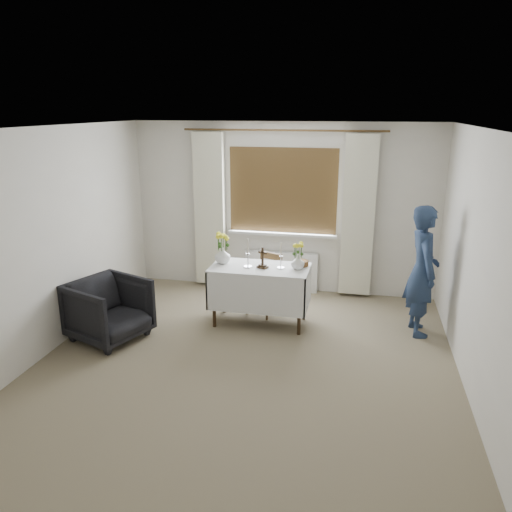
{
  "coord_description": "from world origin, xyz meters",
  "views": [
    {
      "loc": [
        1.14,
        -4.67,
        2.69
      ],
      "look_at": [
        -0.08,
        0.97,
        0.96
      ],
      "focal_mm": 35.0,
      "sensor_mm": 36.0,
      "label": 1
    }
  ],
  "objects_px": {
    "flower_vase_right": "(298,262)",
    "armchair": "(109,310)",
    "person": "(422,271)",
    "wooden_cross": "(263,258)",
    "altar_table": "(260,295)",
    "flower_vase_left": "(223,255)",
    "wooden_chair": "(264,284)"
  },
  "relations": [
    {
      "from": "armchair",
      "to": "person",
      "type": "distance_m",
      "value": 3.78
    },
    {
      "from": "person",
      "to": "wooden_cross",
      "type": "bearing_deg",
      "value": 85.68
    },
    {
      "from": "wooden_cross",
      "to": "altar_table",
      "type": "bearing_deg",
      "value": 162.66
    },
    {
      "from": "wooden_chair",
      "to": "armchair",
      "type": "distance_m",
      "value": 2.02
    },
    {
      "from": "armchair",
      "to": "flower_vase_right",
      "type": "distance_m",
      "value": 2.35
    },
    {
      "from": "flower_vase_left",
      "to": "wooden_chair",
      "type": "bearing_deg",
      "value": 29.63
    },
    {
      "from": "person",
      "to": "altar_table",
      "type": "bearing_deg",
      "value": 84.51
    },
    {
      "from": "person",
      "to": "wooden_cross",
      "type": "distance_m",
      "value": 1.94
    },
    {
      "from": "wooden_cross",
      "to": "flower_vase_right",
      "type": "relative_size",
      "value": 1.53
    },
    {
      "from": "armchair",
      "to": "wooden_cross",
      "type": "bearing_deg",
      "value": -44.13
    },
    {
      "from": "person",
      "to": "flower_vase_right",
      "type": "height_order",
      "value": "person"
    },
    {
      "from": "altar_table",
      "to": "person",
      "type": "bearing_deg",
      "value": 4.19
    },
    {
      "from": "altar_table",
      "to": "wooden_chair",
      "type": "xyz_separation_m",
      "value": [
        -0.01,
        0.33,
        0.03
      ]
    },
    {
      "from": "wooden_cross",
      "to": "armchair",
      "type": "bearing_deg",
      "value": -130.59
    },
    {
      "from": "armchair",
      "to": "wooden_chair",
      "type": "bearing_deg",
      "value": -34.09
    },
    {
      "from": "altar_table",
      "to": "wooden_chair",
      "type": "distance_m",
      "value": 0.33
    },
    {
      "from": "flower_vase_left",
      "to": "flower_vase_right",
      "type": "bearing_deg",
      "value": -1.85
    },
    {
      "from": "altar_table",
      "to": "flower_vase_right",
      "type": "bearing_deg",
      "value": 2.09
    },
    {
      "from": "flower_vase_right",
      "to": "armchair",
      "type": "bearing_deg",
      "value": -158.54
    },
    {
      "from": "wooden_cross",
      "to": "flower_vase_left",
      "type": "xyz_separation_m",
      "value": [
        -0.54,
        0.09,
        -0.03
      ]
    },
    {
      "from": "flower_vase_right",
      "to": "altar_table",
      "type": "bearing_deg",
      "value": -177.91
    },
    {
      "from": "wooden_chair",
      "to": "flower_vase_left",
      "type": "xyz_separation_m",
      "value": [
        -0.49,
        -0.28,
        0.45
      ]
    },
    {
      "from": "altar_table",
      "to": "wooden_cross",
      "type": "bearing_deg",
      "value": -41.99
    },
    {
      "from": "flower_vase_left",
      "to": "armchair",
      "type": "bearing_deg",
      "value": -143.2
    },
    {
      "from": "armchair",
      "to": "altar_table",
      "type": "bearing_deg",
      "value": -42.58
    },
    {
      "from": "armchair",
      "to": "person",
      "type": "bearing_deg",
      "value": -53.97
    },
    {
      "from": "person",
      "to": "flower_vase_left",
      "type": "bearing_deg",
      "value": 82.54
    },
    {
      "from": "altar_table",
      "to": "person",
      "type": "height_order",
      "value": "person"
    },
    {
      "from": "person",
      "to": "flower_vase_right",
      "type": "bearing_deg",
      "value": 85.18
    },
    {
      "from": "armchair",
      "to": "person",
      "type": "height_order",
      "value": "person"
    },
    {
      "from": "altar_table",
      "to": "flower_vase_right",
      "type": "height_order",
      "value": "flower_vase_right"
    },
    {
      "from": "altar_table",
      "to": "person",
      "type": "relative_size",
      "value": 0.77
    }
  ]
}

